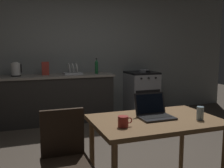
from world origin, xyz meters
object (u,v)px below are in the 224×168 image
object	(u,v)px
cereal_box	(45,68)
bottle	(96,66)
stove_oven	(141,93)
drinking_glass	(200,113)
laptop	(154,113)
dining_table	(155,127)
coffee_mug	(123,122)
electric_kettle	(16,70)
frying_pan	(144,71)
chair	(65,155)
dish_rack	(73,72)

from	to	relation	value
cereal_box	bottle	bearing A→B (deg)	-4.17
stove_oven	drinking_glass	world-z (taller)	stove_oven
laptop	dining_table	bearing A→B (deg)	-96.28
dining_table	coffee_mug	distance (m)	0.42
laptop	cereal_box	size ratio (longest dim) A/B	1.31
electric_kettle	bottle	world-z (taller)	bottle
coffee_mug	frying_pan	bearing A→B (deg)	60.29
dining_table	bottle	size ratio (longest dim) A/B	3.97
chair	laptop	size ratio (longest dim) A/B	2.74
dining_table	cereal_box	world-z (taller)	cereal_box
dining_table	drinking_glass	world-z (taller)	drinking_glass
coffee_mug	dish_rack	bearing A→B (deg)	86.83
electric_kettle	cereal_box	size ratio (longest dim) A/B	1.02
drinking_glass	chair	bearing A→B (deg)	171.05
bottle	drinking_glass	xyz separation A→B (m)	(0.13, -2.92, -0.23)
laptop	dish_rack	world-z (taller)	dish_rack
chair	frying_pan	world-z (taller)	frying_pan
dining_table	chair	world-z (taller)	chair
electric_kettle	chair	bearing A→B (deg)	-82.13
dining_table	frying_pan	world-z (taller)	frying_pan
chair	drinking_glass	world-z (taller)	chair
laptop	coffee_mug	size ratio (longest dim) A/B	2.51
bottle	frying_pan	bearing A→B (deg)	1.08
electric_kettle	cereal_box	bearing A→B (deg)	2.23
frying_pan	coffee_mug	size ratio (longest dim) A/B	3.05
stove_oven	drinking_glass	size ratio (longest dim) A/B	7.30
bottle	stove_oven	bearing A→B (deg)	2.72
stove_oven	bottle	world-z (taller)	bottle
electric_kettle	stove_oven	bearing A→B (deg)	-0.06
dining_table	cereal_box	xyz separation A→B (m)	(-0.72, 2.83, 0.35)
drinking_glass	dish_rack	distance (m)	3.03
bottle	drinking_glass	world-z (taller)	bottle
drinking_glass	bottle	bearing A→B (deg)	92.58
stove_oven	dining_table	distance (m)	3.08
chair	electric_kettle	size ratio (longest dim) A/B	3.52
chair	drinking_glass	size ratio (longest dim) A/B	7.16
stove_oven	laptop	world-z (taller)	laptop
chair	stove_oven	bearing A→B (deg)	67.35
cereal_box	dish_rack	size ratio (longest dim) A/B	0.72
laptop	drinking_glass	size ratio (longest dim) A/B	2.61
dining_table	laptop	xyz separation A→B (m)	(0.01, 0.05, 0.13)
electric_kettle	dish_rack	bearing A→B (deg)	0.00
chair	electric_kettle	bearing A→B (deg)	112.17
electric_kettle	drinking_glass	xyz separation A→B (m)	(1.61, -2.97, -0.21)
electric_kettle	drinking_glass	world-z (taller)	electric_kettle
stove_oven	electric_kettle	world-z (taller)	electric_kettle
dining_table	dish_rack	world-z (taller)	dish_rack
dining_table	chair	distance (m)	0.87
frying_pan	cereal_box	world-z (taller)	cereal_box
cereal_box	dish_rack	xyz separation A→B (m)	(0.50, -0.02, -0.08)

